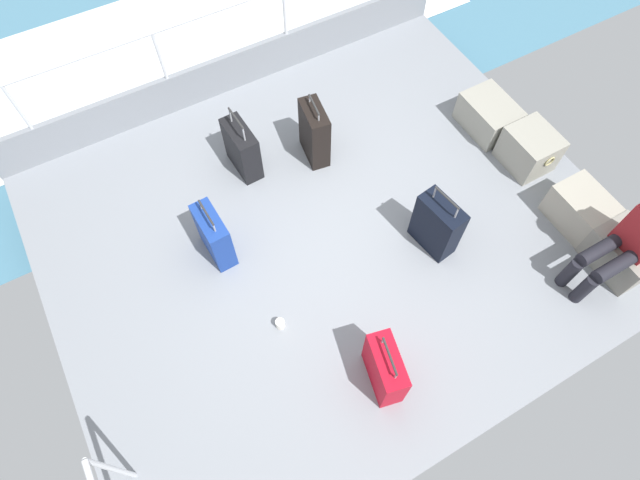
{
  "coord_description": "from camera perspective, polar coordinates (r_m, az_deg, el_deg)",
  "views": [
    {
      "loc": [
        2.14,
        -1.3,
        4.25
      ],
      "look_at": [
        0.18,
        -0.2,
        0.25
      ],
      "focal_mm": 28.87,
      "sensor_mm": 36.0,
      "label": 1
    }
  ],
  "objects": [
    {
      "name": "paper_cup",
      "position": [
        4.48,
        -4.44,
        -9.24
      ],
      "size": [
        0.08,
        0.08,
        0.1
      ],
      "primitive_type": "cylinder",
      "color": "white",
      "rests_on": "ground_plane"
    },
    {
      "name": "passenger_seated",
      "position": [
        4.93,
        31.15,
        -0.14
      ],
      "size": [
        0.34,
        0.66,
        1.08
      ],
      "color": "maroon",
      "rests_on": "ground_plane"
    },
    {
      "name": "cargo_crate_0",
      "position": [
        5.85,
        18.18,
        12.99
      ],
      "size": [
        0.63,
        0.43,
        0.34
      ],
      "color": "gray",
      "rests_on": "ground_plane"
    },
    {
      "name": "cargo_crate_2",
      "position": [
        5.41,
        27.02,
        2.91
      ],
      "size": [
        0.62,
        0.4,
        0.37
      ],
      "color": "#9E9989",
      "rests_on": "ground_plane"
    },
    {
      "name": "railing_port",
      "position": [
        5.68,
        -10.67,
        22.05
      ],
      "size": [
        0.04,
        4.2,
        1.02
      ],
      "color": "silver",
      "rests_on": "ground_plane"
    },
    {
      "name": "suitcase_1",
      "position": [
        5.2,
        -8.63,
        9.93
      ],
      "size": [
        0.46,
        0.22,
        0.72
      ],
      "color": "black",
      "rests_on": "ground_plane"
    },
    {
      "name": "cargo_crate_3",
      "position": [
        5.33,
        30.55,
        -1.27
      ],
      "size": [
        0.59,
        0.42,
        0.38
      ],
      "color": "gray",
      "rests_on": "ground_plane"
    },
    {
      "name": "cargo_crate_1",
      "position": [
        5.64,
        22.2,
        9.32
      ],
      "size": [
        0.52,
        0.42,
        0.41
      ],
      "color": "gray",
      "rests_on": "ground_plane"
    },
    {
      "name": "suitcase_3",
      "position": [
        4.72,
        12.83,
        1.63
      ],
      "size": [
        0.46,
        0.27,
        0.74
      ],
      "color": "black",
      "rests_on": "ground_plane"
    },
    {
      "name": "sea_wake",
      "position": [
        7.46,
        -13.91,
        20.97
      ],
      "size": [
        12.0,
        12.0,
        0.01
      ],
      "color": "teal",
      "rests_on": "ground_plane"
    },
    {
      "name": "suitcase_4",
      "position": [
        4.16,
        7.2,
        -14.0
      ],
      "size": [
        0.49,
        0.29,
        0.6
      ],
      "color": "#B70C1E",
      "rests_on": "ground_plane"
    },
    {
      "name": "suitcase_2",
      "position": [
        5.22,
        -0.62,
        11.75
      ],
      "size": [
        0.44,
        0.26,
        0.72
      ],
      "color": "black",
      "rests_on": "ground_plane"
    },
    {
      "name": "gunwale_port",
      "position": [
        6.04,
        -9.77,
        17.95
      ],
      "size": [
        0.06,
        5.2,
        0.45
      ],
      "primitive_type": "cube",
      "color": "gray",
      "rests_on": "ground_plane"
    },
    {
      "name": "suitcase_0",
      "position": [
        4.67,
        -11.64,
        0.47
      ],
      "size": [
        0.45,
        0.2,
        0.67
      ],
      "color": "navy",
      "rests_on": "ground_plane"
    },
    {
      "name": "ground_plane",
      "position": [
        4.96,
        1.01,
        1.02
      ],
      "size": [
        4.4,
        5.2,
        0.06
      ],
      "primitive_type": "cube",
      "color": "gray"
    }
  ]
}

